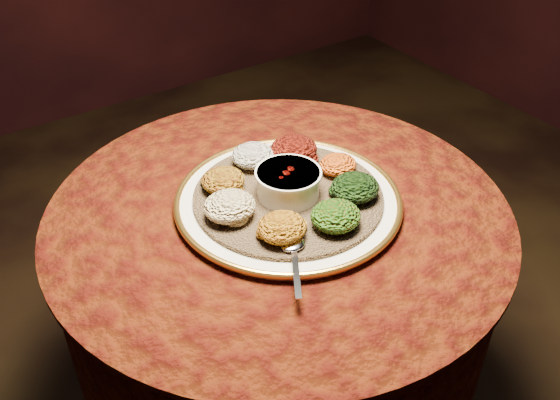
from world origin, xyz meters
TOP-DOWN VIEW (x-y plane):
  - table at (0.00, 0.00)m, footprint 0.96×0.96m
  - platter at (0.02, -0.00)m, footprint 0.47×0.47m
  - injera at (0.02, -0.00)m, footprint 0.40×0.40m
  - stew_bowl at (0.02, -0.00)m, footprint 0.14×0.14m
  - spoon at (-0.07, -0.16)m, footprint 0.10×0.14m
  - portion_ayib at (0.02, 0.13)m, footprint 0.10×0.09m
  - portion_kitfo at (0.11, 0.10)m, footprint 0.11×0.10m
  - portion_tikil at (0.16, 0.00)m, footprint 0.08×0.08m
  - portion_gomen at (0.13, -0.09)m, footprint 0.10×0.09m
  - portion_mixveg at (0.04, -0.14)m, footprint 0.10×0.09m
  - portion_kik at (-0.06, -0.11)m, footprint 0.09×0.09m
  - portion_timatim at (-0.11, -0.00)m, footprint 0.10×0.10m
  - portion_shiro at (-0.08, 0.09)m, footprint 0.09×0.09m

SIDE VIEW (x-z plane):
  - table at x=0.00m, z-range 0.19..0.92m
  - platter at x=0.02m, z-range 0.73..0.76m
  - injera at x=0.02m, z-range 0.75..0.76m
  - spoon at x=-0.07m, z-range 0.76..0.77m
  - portion_tikil at x=0.16m, z-range 0.76..0.80m
  - portion_shiro at x=-0.08m, z-range 0.76..0.81m
  - portion_kik at x=-0.06m, z-range 0.76..0.81m
  - portion_ayib at x=0.02m, z-range 0.76..0.81m
  - portion_mixveg at x=0.04m, z-range 0.76..0.81m
  - portion_gomen at x=0.13m, z-range 0.76..0.81m
  - portion_timatim at x=-0.11m, z-range 0.76..0.81m
  - portion_kitfo at x=0.11m, z-range 0.76..0.81m
  - stew_bowl at x=0.02m, z-range 0.77..0.82m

